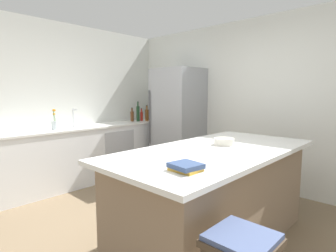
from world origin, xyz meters
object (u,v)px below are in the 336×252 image
refrigerator (178,122)px  hot_sauce_bottle (142,116)px  cookbook_stack (186,167)px  olive_oil_bottle (150,114)px  syrup_bottle (132,116)px  kitchen_island (215,195)px  flower_vase (55,124)px  whiskey_bottle (147,115)px  wine_bottle (138,113)px  soda_bottle (153,112)px  sink_faucet (74,117)px  mixing_bowl (224,142)px

refrigerator → hot_sauce_bottle: refrigerator is taller
refrigerator → cookbook_stack: refrigerator is taller
olive_oil_bottle → hot_sauce_bottle: size_ratio=1.18×
cookbook_stack → hot_sauce_bottle: bearing=144.1°
hot_sauce_bottle → syrup_bottle: (-0.06, -0.19, 0.01)m
kitchen_island → flower_vase: (-2.53, -0.46, 0.54)m
whiskey_bottle → cookbook_stack: size_ratio=1.35×
wine_bottle → cookbook_stack: 3.45m
cookbook_stack → olive_oil_bottle: bearing=141.3°
whiskey_bottle → syrup_bottle: 0.30m
syrup_bottle → olive_oil_bottle: bearing=76.1°
soda_bottle → olive_oil_bottle: size_ratio=1.32×
hot_sauce_bottle → cookbook_stack: bearing=-35.9°
kitchen_island → cookbook_stack: size_ratio=10.10×
sink_faucet → hot_sauce_bottle: size_ratio=1.22×
sink_faucet → soda_bottle: (0.08, 1.68, -0.01)m
olive_oil_bottle → whiskey_bottle: size_ratio=0.95×
kitchen_island → hot_sauce_bottle: 2.95m
kitchen_island → whiskey_bottle: (-2.52, 1.38, 0.57)m
kitchen_island → cookbook_stack: cookbook_stack is taller
syrup_bottle → mixing_bowl: 2.74m
kitchen_island → hot_sauce_bottle: size_ratio=9.25×
soda_bottle → sink_faucet: bearing=-92.8°
refrigerator → flower_vase: refrigerator is taller
mixing_bowl → flower_vase: bearing=-164.6°
kitchen_island → sink_faucet: size_ratio=7.58×
flower_vase → soda_bottle: bearing=90.8°
whiskey_bottle → hot_sauce_bottle: 0.11m
soda_bottle → mixing_bowl: soda_bottle is taller
kitchen_island → refrigerator: size_ratio=1.20×
cookbook_stack → syrup_bottle: bearing=147.2°
hot_sauce_bottle → syrup_bottle: 0.20m
olive_oil_bottle → sink_faucet: bearing=-93.1°
hot_sauce_bottle → mixing_bowl: 2.76m
kitchen_island → hot_sauce_bottle: (-2.59, 1.29, 0.55)m
refrigerator → hot_sauce_bottle: (-0.84, -0.13, 0.07)m
olive_oil_bottle → syrup_bottle: olive_oil_bottle is taller
whiskey_bottle → mixing_bowl: whiskey_bottle is taller
cookbook_stack → kitchen_island: bearing=108.9°
hot_sauce_bottle → wine_bottle: bearing=-80.5°
hot_sauce_bottle → kitchen_island: bearing=-26.6°
kitchen_island → mixing_bowl: bearing=101.9°
kitchen_island → syrup_bottle: bearing=157.3°
olive_oil_bottle → cookbook_stack: size_ratio=1.29×
whiskey_bottle → hot_sauce_bottle: bearing=-127.3°
flower_vase → hot_sauce_bottle: flower_vase is taller
olive_oil_bottle → whiskey_bottle: 0.11m
sink_faucet → cookbook_stack: sink_faucet is taller
refrigerator → flower_vase: 2.04m
olive_oil_bottle → mixing_bowl: 2.81m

